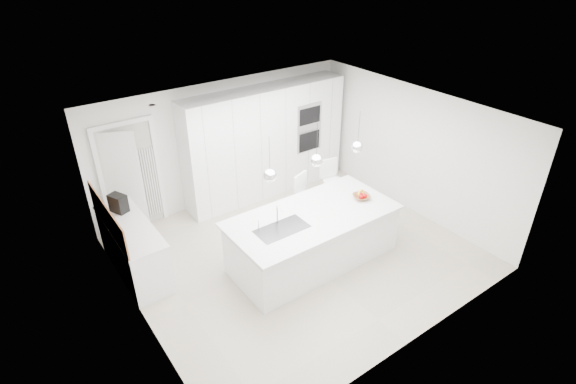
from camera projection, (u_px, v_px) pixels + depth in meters
floor at (298, 253)px, 7.92m from camera, size 5.50×5.50×0.00m
wall_back at (224, 142)px, 9.06m from camera, size 5.50×0.00×5.50m
wall_left at (132, 252)px, 5.90m from camera, size 0.00×5.00×5.00m
ceiling at (300, 119)px, 6.67m from camera, size 5.50×5.50×0.00m
tall_cabinets at (266, 142)px, 9.30m from camera, size 3.60×0.60×2.30m
oven_stack at (309, 128)px, 9.44m from camera, size 0.62×0.04×1.05m
doorway_frame at (131, 179)px, 8.16m from camera, size 1.11×0.08×2.13m
hallway_door at (119, 185)px, 8.01m from camera, size 0.76×0.38×2.00m
radiator at (150, 182)px, 8.40m from camera, size 0.32×0.04×1.40m
left_base_cabinets at (134, 249)px, 7.31m from camera, size 0.60×1.80×0.86m
left_worktop at (129, 226)px, 7.08m from camera, size 0.62×1.82×0.04m
oak_backsplash at (107, 218)px, 6.80m from camera, size 0.02×1.80×0.50m
island_base at (314, 239)px, 7.54m from camera, size 2.80×1.20×0.86m
island_worktop at (313, 215)px, 7.35m from camera, size 2.84×1.40×0.04m
island_sink at (282, 233)px, 7.02m from camera, size 0.84×0.44×0.18m
island_tap at (277, 214)px, 7.07m from camera, size 0.02×0.02×0.30m
pendant_left at (270, 176)px, 6.38m from camera, size 0.20×0.20×0.20m
pendant_mid at (316, 160)px, 6.81m from camera, size 0.20×0.20×0.20m
pendant_right at (357, 147)px, 7.24m from camera, size 0.20×0.20×0.20m
fruit_bowl at (361, 197)px, 7.77m from camera, size 0.37×0.37×0.07m
espresso_machine at (118, 203)px, 7.35m from camera, size 0.28×0.34×0.31m
bar_stool_left at (305, 204)px, 8.26m from camera, size 0.52×0.61×1.13m
bar_stool_right at (332, 189)px, 8.75m from camera, size 0.46×0.58×1.15m
apple_a at (361, 197)px, 7.69m from camera, size 0.08×0.08×0.08m
apple_b at (365, 196)px, 7.71m from camera, size 0.09×0.09×0.09m
apple_c at (361, 195)px, 7.77m from camera, size 0.07×0.07×0.07m
banana_bunch at (361, 193)px, 7.75m from camera, size 0.22×0.16×0.19m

